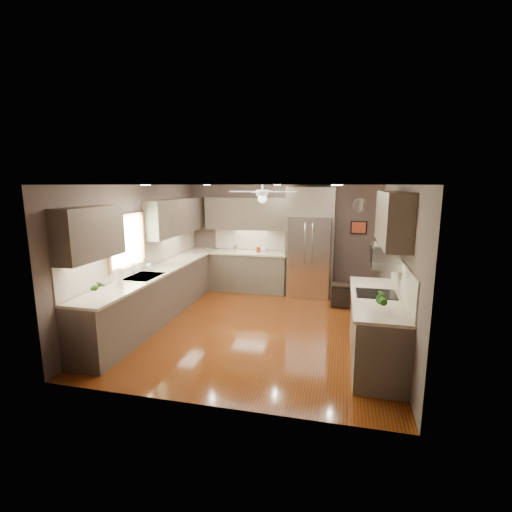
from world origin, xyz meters
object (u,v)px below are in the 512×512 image
at_px(canister_b, 235,248).
at_px(stool, 340,295).
at_px(microwave, 386,256).
at_px(canister_d, 258,250).
at_px(soap_bottle, 150,266).
at_px(paper_towel, 119,278).
at_px(potted_plant_left, 97,286).
at_px(refrigerator, 310,244).
at_px(potted_plant_right, 381,299).
at_px(bowl, 263,251).

distance_m(canister_b, stool, 2.68).
xyz_separation_m(canister_b, microwave, (3.09, -2.73, 0.47)).
distance_m(canister_d, stool, 2.17).
relative_size(soap_bottle, paper_towel, 0.57).
height_order(canister_b, potted_plant_left, potted_plant_left).
bearing_deg(stool, refrigerator, 136.63).
height_order(potted_plant_right, paper_towel, potted_plant_right).
bearing_deg(stool, canister_d, 159.90).
distance_m(canister_b, bowl, 0.68).
height_order(canister_b, bowl, canister_b).
bearing_deg(stool, bowl, 158.26).
bearing_deg(microwave, stool, 106.86).
bearing_deg(canister_d, microwave, -47.28).
relative_size(microwave, stool, 1.21).
bearing_deg(potted_plant_right, microwave, 82.35).
distance_m(potted_plant_right, stool, 3.08).
height_order(bowl, stool, bowl).
height_order(refrigerator, microwave, refrigerator).
xyz_separation_m(bowl, refrigerator, (1.08, -0.05, 0.22)).
relative_size(canister_b, potted_plant_right, 0.48).
relative_size(refrigerator, stool, 5.38).
height_order(canister_d, paper_towel, paper_towel).
distance_m(canister_b, microwave, 4.15).
relative_size(microwave, paper_towel, 1.83).
height_order(microwave, paper_towel, microwave).
distance_m(soap_bottle, bowl, 2.81).
bearing_deg(paper_towel, potted_plant_left, -90.74).
height_order(refrigerator, paper_towel, refrigerator).
distance_m(soap_bottle, refrigerator, 3.54).
bearing_deg(paper_towel, soap_bottle, 95.08).
bearing_deg(potted_plant_left, soap_bottle, 93.24).
distance_m(refrigerator, microwave, 3.03).
bearing_deg(microwave, soap_bottle, 173.07).
distance_m(canister_d, potted_plant_right, 4.34).
relative_size(potted_plant_right, microwave, 0.56).
bearing_deg(bowl, canister_b, -178.31).
relative_size(canister_b, soap_bottle, 0.86).
distance_m(potted_plant_right, refrigerator, 3.78).
distance_m(canister_b, canister_d, 0.56).
relative_size(soap_bottle, refrigerator, 0.07).
height_order(canister_b, soap_bottle, soap_bottle).
distance_m(bowl, microwave, 3.70).
xyz_separation_m(potted_plant_right, paper_towel, (-3.87, 0.25, -0.01)).
bearing_deg(potted_plant_right, canister_b, 129.44).
height_order(potted_plant_left, microwave, microwave).
bearing_deg(refrigerator, bowl, 177.59).
bearing_deg(bowl, soap_bottle, -126.61).
xyz_separation_m(potted_plant_right, stool, (-0.50, 2.91, -0.86)).
distance_m(canister_d, microwave, 3.76).
bearing_deg(paper_towel, microwave, 8.96).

